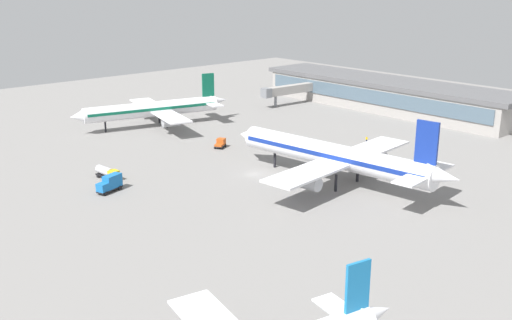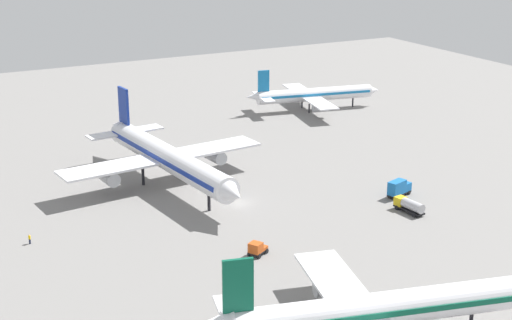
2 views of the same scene
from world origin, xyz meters
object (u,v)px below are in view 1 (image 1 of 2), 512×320
(catering_truck, at_px, (110,183))
(ground_crew_worker, at_px, (367,139))
(baggage_tug, at_px, (221,143))
(fuel_truck, at_px, (107,173))
(airplane_taxiing, at_px, (336,156))
(airplane_at_gate, at_px, (154,109))

(catering_truck, distance_m, ground_crew_worker, 68.62)
(baggage_tug, xyz_separation_m, fuel_truck, (-3.11, 33.08, 0.23))
(airplane_taxiing, bearing_deg, baggage_tug, -5.10)
(baggage_tug, relative_size, fuel_truck, 0.58)
(airplane_at_gate, height_order, airplane_taxiing, airplane_taxiing)
(ground_crew_worker, bearing_deg, airplane_at_gate, 114.08)
(airplane_at_gate, relative_size, ground_crew_worker, 27.45)
(airplane_at_gate, bearing_deg, airplane_taxiing, 104.54)
(catering_truck, bearing_deg, airplane_at_gate, -149.51)
(catering_truck, relative_size, ground_crew_worker, 3.54)
(airplane_taxiing, height_order, fuel_truck, airplane_taxiing)
(airplane_taxiing, distance_m, baggage_tug, 37.41)
(airplane_taxiing, distance_m, fuel_truck, 48.08)
(catering_truck, xyz_separation_m, baggage_tug, (10.60, -36.51, -0.54))
(airplane_at_gate, xyz_separation_m, fuel_truck, (-33.44, 32.99, -3.75))
(airplane_taxiing, height_order, baggage_tug, airplane_taxiing)
(baggage_tug, bearing_deg, ground_crew_worker, -64.27)
(baggage_tug, bearing_deg, fuel_truck, 155.56)
(airplane_taxiing, xyz_separation_m, ground_crew_worker, (15.66, -30.63, -5.07))
(airplane_at_gate, bearing_deg, fuel_truck, 59.32)
(airplane_taxiing, xyz_separation_m, fuel_truck, (33.99, 33.70, -4.53))
(airplane_taxiing, relative_size, catering_truck, 9.05)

